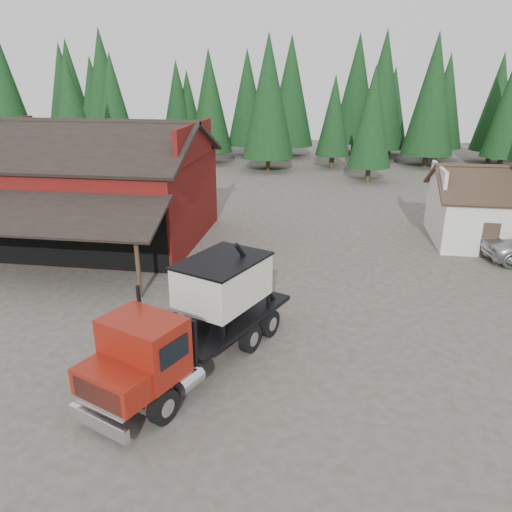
# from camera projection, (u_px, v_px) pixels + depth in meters

# --- Properties ---
(ground) EXTENTS (120.00, 120.00, 0.00)m
(ground) POSITION_uv_depth(u_px,v_px,m) (254.00, 328.00, 20.07)
(ground) COLOR #494239
(ground) RESTS_ON ground
(red_barn) EXTENTS (12.80, 13.63, 7.18)m
(red_barn) POSITION_uv_depth(u_px,v_px,m) (99.00, 196.00, 29.92)
(red_barn) COLOR maroon
(red_barn) RESTS_ON ground
(farmhouse) EXTENTS (8.60, 6.42, 4.65)m
(farmhouse) POSITION_uv_depth(u_px,v_px,m) (504.00, 215.00, 29.64)
(farmhouse) COLOR silver
(farmhouse) RESTS_ON ground
(conifer_backdrop) EXTENTS (76.00, 16.00, 16.00)m
(conifer_backdrop) POSITION_uv_depth(u_px,v_px,m) (310.00, 159.00, 58.99)
(conifer_backdrop) COLOR black
(conifer_backdrop) RESTS_ON ground
(near_pine_a) EXTENTS (4.40, 4.40, 11.40)m
(near_pine_a) POSITION_uv_depth(u_px,v_px,m) (71.00, 109.00, 47.02)
(near_pine_a) COLOR #382619
(near_pine_a) RESTS_ON ground
(near_pine_b) EXTENTS (3.96, 3.96, 10.40)m
(near_pine_b) POSITION_uv_depth(u_px,v_px,m) (372.00, 117.00, 44.96)
(near_pine_b) COLOR #382619
(near_pine_b) RESTS_ON ground
(near_pine_d) EXTENTS (5.28, 5.28, 13.40)m
(near_pine_d) POSITION_uv_depth(u_px,v_px,m) (269.00, 96.00, 49.60)
(near_pine_d) COLOR #382619
(near_pine_d) RESTS_ON ground
(feed_truck) EXTENTS (5.66, 9.12, 4.02)m
(feed_truck) POSITION_uv_depth(u_px,v_px,m) (197.00, 317.00, 16.87)
(feed_truck) COLOR black
(feed_truck) RESTS_ON ground
(equip_box) EXTENTS (1.03, 1.27, 0.60)m
(equip_box) POSITION_uv_depth(u_px,v_px,m) (156.00, 390.00, 15.65)
(equip_box) COLOR maroon
(equip_box) RESTS_ON ground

